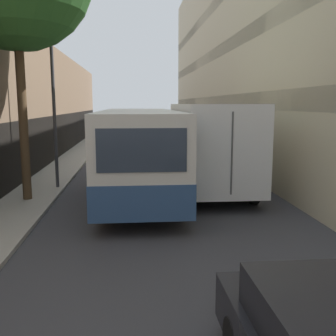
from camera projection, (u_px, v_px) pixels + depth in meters
name	position (u px, v px, depth m)	size (l,w,h in m)	color
ground_plane	(160.00, 194.00, 13.97)	(150.00, 150.00, 0.00)	#38383D
sidewalk_left	(34.00, 195.00, 13.58)	(1.75, 60.00, 0.11)	#9E998E
building_right_apartment	(313.00, 3.00, 13.38)	(2.40, 60.00, 13.14)	beige
bus	(139.00, 149.00, 14.20)	(2.55, 10.65, 2.93)	silver
box_truck	(208.00, 145.00, 14.54)	(2.36, 7.81, 3.16)	silver
street_lamp	(51.00, 52.00, 13.83)	(0.36, 0.80, 7.05)	#38383D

